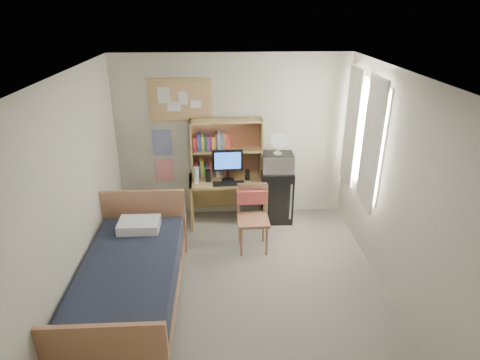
{
  "coord_description": "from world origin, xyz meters",
  "views": [
    {
      "loc": [
        -0.18,
        -3.93,
        3.24
      ],
      "look_at": [
        0.08,
        1.2,
        0.98
      ],
      "focal_mm": 30.0,
      "sensor_mm": 36.0,
      "label": 1
    }
  ],
  "objects_px": {
    "speaker_left": "(208,176)",
    "speaker_right": "(247,175)",
    "desk": "(228,200)",
    "desk_fan": "(278,144)",
    "bulletin_board": "(180,100)",
    "microwave": "(278,162)",
    "monitor": "(228,166)",
    "desk_chair": "(253,219)",
    "mini_fridge": "(276,195)",
    "bed": "(131,285)"
  },
  "relations": [
    {
      "from": "bulletin_board",
      "to": "microwave",
      "type": "xyz_separation_m",
      "value": [
        1.47,
        -0.28,
        -0.92
      ]
    },
    {
      "from": "desk_chair",
      "to": "monitor",
      "type": "xyz_separation_m",
      "value": [
        -0.33,
        0.77,
        0.51
      ]
    },
    {
      "from": "monitor",
      "to": "speaker_left",
      "type": "xyz_separation_m",
      "value": [
        -0.3,
        -0.02,
        -0.15
      ]
    },
    {
      "from": "bulletin_board",
      "to": "microwave",
      "type": "distance_m",
      "value": 1.76
    },
    {
      "from": "desk_chair",
      "to": "speaker_right",
      "type": "xyz_separation_m",
      "value": [
        -0.03,
        0.78,
        0.35
      ]
    },
    {
      "from": "monitor",
      "to": "microwave",
      "type": "bearing_deg",
      "value": 3.01
    },
    {
      "from": "mini_fridge",
      "to": "speaker_right",
      "type": "bearing_deg",
      "value": -167.84
    },
    {
      "from": "monitor",
      "to": "speaker_left",
      "type": "bearing_deg",
      "value": -180.0
    },
    {
      "from": "desk",
      "to": "bed",
      "type": "height_order",
      "value": "desk"
    },
    {
      "from": "bed",
      "to": "speaker_left",
      "type": "xyz_separation_m",
      "value": [
        0.86,
        1.88,
        0.54
      ]
    },
    {
      "from": "bulletin_board",
      "to": "mini_fridge",
      "type": "xyz_separation_m",
      "value": [
        1.47,
        -0.26,
        -1.49
      ]
    },
    {
      "from": "speaker_left",
      "to": "speaker_right",
      "type": "distance_m",
      "value": 0.6
    },
    {
      "from": "desk_chair",
      "to": "monitor",
      "type": "distance_m",
      "value": 0.98
    },
    {
      "from": "speaker_right",
      "to": "microwave",
      "type": "xyz_separation_m",
      "value": [
        0.47,
        0.07,
        0.17
      ]
    },
    {
      "from": "speaker_left",
      "to": "mini_fridge",
      "type": "bearing_deg",
      "value": 3.22
    },
    {
      "from": "mini_fridge",
      "to": "speaker_right",
      "type": "xyz_separation_m",
      "value": [
        -0.47,
        -0.09,
        0.4
      ]
    },
    {
      "from": "desk",
      "to": "desk_fan",
      "type": "bearing_deg",
      "value": -1.42
    },
    {
      "from": "bulletin_board",
      "to": "speaker_right",
      "type": "bearing_deg",
      "value": -19.07
    },
    {
      "from": "bulletin_board",
      "to": "speaker_left",
      "type": "relative_size",
      "value": 5.07
    },
    {
      "from": "microwave",
      "to": "speaker_left",
      "type": "bearing_deg",
      "value": -172.9
    },
    {
      "from": "desk_chair",
      "to": "monitor",
      "type": "relative_size",
      "value": 1.96
    },
    {
      "from": "bed",
      "to": "monitor",
      "type": "xyz_separation_m",
      "value": [
        1.16,
        1.9,
        0.69
      ]
    },
    {
      "from": "speaker_right",
      "to": "microwave",
      "type": "distance_m",
      "value": 0.51
    },
    {
      "from": "speaker_left",
      "to": "desk_chair",
      "type": "bearing_deg",
      "value": -53.07
    },
    {
      "from": "speaker_left",
      "to": "speaker_right",
      "type": "relative_size",
      "value": 1.1
    },
    {
      "from": "desk_chair",
      "to": "mini_fridge",
      "type": "bearing_deg",
      "value": 61.9
    },
    {
      "from": "bed",
      "to": "desk_fan",
      "type": "distance_m",
      "value": 2.94
    },
    {
      "from": "bulletin_board",
      "to": "bed",
      "type": "relative_size",
      "value": 0.44
    },
    {
      "from": "desk",
      "to": "mini_fridge",
      "type": "distance_m",
      "value": 0.78
    },
    {
      "from": "desk_fan",
      "to": "desk_chair",
      "type": "bearing_deg",
      "value": -115.56
    },
    {
      "from": "bulletin_board",
      "to": "desk",
      "type": "relative_size",
      "value": 0.79
    },
    {
      "from": "bulletin_board",
      "to": "desk_chair",
      "type": "height_order",
      "value": "bulletin_board"
    },
    {
      "from": "bed",
      "to": "speaker_left",
      "type": "height_order",
      "value": "speaker_left"
    },
    {
      "from": "desk",
      "to": "microwave",
      "type": "bearing_deg",
      "value": -1.42
    },
    {
      "from": "bulletin_board",
      "to": "monitor",
      "type": "relative_size",
      "value": 1.93
    },
    {
      "from": "desk_chair",
      "to": "desk_fan",
      "type": "relative_size",
      "value": 2.91
    },
    {
      "from": "bed",
      "to": "microwave",
      "type": "xyz_separation_m",
      "value": [
        1.93,
        1.99,
        0.7
      ]
    },
    {
      "from": "bulletin_board",
      "to": "speaker_left",
      "type": "distance_m",
      "value": 1.22
    },
    {
      "from": "speaker_right",
      "to": "microwave",
      "type": "relative_size",
      "value": 0.35
    },
    {
      "from": "monitor",
      "to": "speaker_right",
      "type": "height_order",
      "value": "monitor"
    },
    {
      "from": "desk_fan",
      "to": "microwave",
      "type": "bearing_deg",
      "value": 0.0
    },
    {
      "from": "bulletin_board",
      "to": "microwave",
      "type": "bearing_deg",
      "value": -10.65
    },
    {
      "from": "desk",
      "to": "desk_chair",
      "type": "bearing_deg",
      "value": -71.04
    },
    {
      "from": "desk_chair",
      "to": "bed",
      "type": "distance_m",
      "value": 1.88
    },
    {
      "from": "monitor",
      "to": "microwave",
      "type": "distance_m",
      "value": 0.78
    },
    {
      "from": "mini_fridge",
      "to": "desk_fan",
      "type": "relative_size",
      "value": 2.62
    },
    {
      "from": "bulletin_board",
      "to": "speaker_right",
      "type": "distance_m",
      "value": 1.52
    },
    {
      "from": "monitor",
      "to": "desk_chair",
      "type": "bearing_deg",
      "value": -69.71
    },
    {
      "from": "bulletin_board",
      "to": "monitor",
      "type": "height_order",
      "value": "bulletin_board"
    },
    {
      "from": "desk",
      "to": "bed",
      "type": "distance_m",
      "value": 2.28
    }
  ]
}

